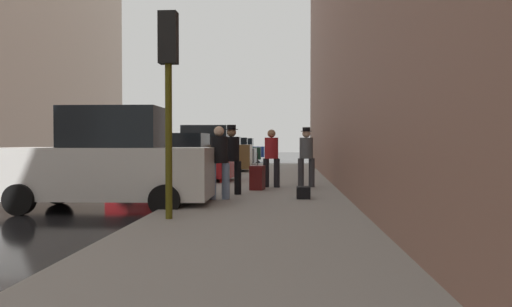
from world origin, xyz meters
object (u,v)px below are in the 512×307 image
object	(u,v)px
parked_gray_coupe	(221,153)
parked_red_hatchback	(174,160)
parked_white_van	(109,163)
fire_hydrant	(223,172)
pedestrian_with_beanie	(306,154)
parked_blue_sedan	(239,150)
duffel_bag	(303,193)
parked_dark_green_sedan	(232,151)
pedestrian_with_fedora	(231,156)
traffic_light	(169,69)
pedestrian_in_jeans	(219,159)
pedestrian_in_red_jacket	(271,155)
parked_bronze_suv	(203,152)
rolling_suitcase	(257,178)

from	to	relation	value
parked_gray_coupe	parked_red_hatchback	bearing A→B (deg)	-90.00
parked_white_van	fire_hydrant	xyz separation A→B (m)	(1.80, 5.54, -0.54)
fire_hydrant	pedestrian_with_beanie	distance (m)	3.08
parked_blue_sedan	duffel_bag	world-z (taller)	parked_blue_sedan
parked_gray_coupe	parked_dark_green_sedan	size ratio (longest dim) A/B	0.99
pedestrian_with_fedora	duffel_bag	distance (m)	2.14
traffic_light	pedestrian_in_jeans	distance (m)	3.43
parked_gray_coupe	pedestrian_with_beanie	xyz separation A→B (m)	(4.48, -14.31, 0.29)
parked_red_hatchback	pedestrian_in_red_jacket	xyz separation A→B (m)	(3.45, -2.37, 0.26)
parked_white_van	pedestrian_in_jeans	size ratio (longest dim) A/B	2.71
parked_dark_green_sedan	fire_hydrant	bearing A→B (deg)	-84.51
parked_bronze_suv	traffic_light	bearing A→B (deg)	-82.60
traffic_light	duffel_bag	bearing A→B (deg)	53.25
parked_white_van	pedestrian_in_jeans	distance (m)	2.47
parked_gray_coupe	parked_blue_sedan	bearing A→B (deg)	90.00
fire_hydrant	pedestrian_with_beanie	size ratio (longest dim) A/B	0.40
parked_bronze_suv	traffic_light	distance (m)	14.50
parked_gray_coupe	rolling_suitcase	size ratio (longest dim) A/B	4.07
parked_bronze_suv	duffel_bag	world-z (taller)	parked_bronze_suv
pedestrian_with_fedora	pedestrian_in_jeans	bearing A→B (deg)	-98.85
traffic_light	pedestrian_with_beanie	world-z (taller)	traffic_light
parked_blue_sedan	traffic_light	size ratio (longest dim) A/B	1.17
pedestrian_in_jeans	parked_white_van	bearing A→B (deg)	-160.52
parked_red_hatchback	traffic_light	world-z (taller)	traffic_light
parked_gray_coupe	parked_dark_green_sedan	bearing A→B (deg)	90.00
parked_red_hatchback	pedestrian_with_fedora	size ratio (longest dim) A/B	2.40
traffic_light	pedestrian_in_red_jacket	size ratio (longest dim) A/B	2.11
parked_red_hatchback	fire_hydrant	distance (m)	2.02
fire_hydrant	pedestrian_with_beanie	world-z (taller)	pedestrian_with_beanie
pedestrian_with_beanie	pedestrian_with_fedora	size ratio (longest dim) A/B	1.00
parked_blue_sedan	traffic_light	distance (m)	32.17
pedestrian_with_fedora	parked_dark_green_sedan	bearing A→B (deg)	96.36
parked_white_van	parked_red_hatchback	size ratio (longest dim) A/B	1.09
parked_blue_sedan	duffel_bag	distance (m)	29.11
parked_red_hatchback	pedestrian_with_fedora	distance (m)	5.11
pedestrian_in_jeans	parked_bronze_suv	bearing A→B (deg)	101.62
parked_blue_sedan	rolling_suitcase	world-z (taller)	parked_blue_sedan
parked_blue_sedan	pedestrian_in_red_jacket	bearing A→B (deg)	-82.42
parked_dark_green_sedan	pedestrian_with_beanie	bearing A→B (deg)	-77.46
parked_white_van	pedestrian_in_jeans	world-z (taller)	parked_white_van
pedestrian_with_beanie	rolling_suitcase	world-z (taller)	pedestrian_with_beanie
fire_hydrant	pedestrian_in_jeans	bearing A→B (deg)	-83.68
parked_red_hatchback	parked_blue_sedan	world-z (taller)	same
pedestrian_with_beanie	pedestrian_with_fedora	world-z (taller)	same
parked_red_hatchback	pedestrian_in_red_jacket	bearing A→B (deg)	-34.50
pedestrian_with_beanie	duffel_bag	world-z (taller)	pedestrian_with_beanie
pedestrian_with_fedora	parked_red_hatchback	bearing A→B (deg)	119.28
pedestrian_with_fedora	duffel_bag	world-z (taller)	pedestrian_with_fedora
parked_blue_sedan	pedestrian_in_red_jacket	distance (m)	26.15
fire_hydrant	pedestrian_in_red_jacket	world-z (taller)	pedestrian_in_red_jacket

